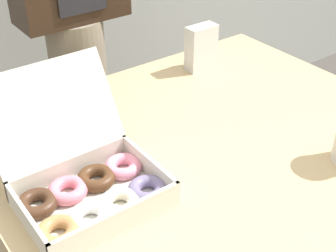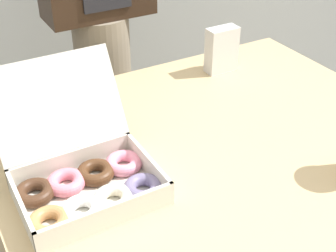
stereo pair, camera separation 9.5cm
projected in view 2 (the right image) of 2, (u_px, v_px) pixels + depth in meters
name	position (u px, v px, depth m)	size (l,w,h in m)	color
table	(209.00, 248.00, 1.33)	(1.05, 0.86, 0.74)	tan
donut_box	(85.00, 178.00, 0.95)	(0.30, 0.31, 0.23)	silver
napkin_holder	(222.00, 50.00, 1.40)	(0.09, 0.05, 0.14)	silver
person_customer	(98.00, 3.00, 1.53)	(0.35, 0.20, 1.59)	gray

